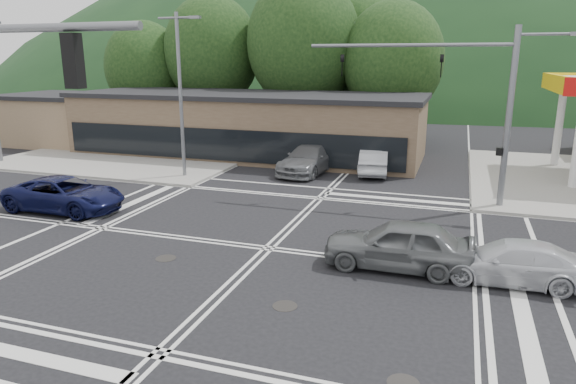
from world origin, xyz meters
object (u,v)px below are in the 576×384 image
(car_northbound, at_px, (310,159))
(car_blue_west, at_px, (64,194))
(car_queue_a, at_px, (374,161))
(car_grey_center, at_px, (399,244))
(car_silver_east, at_px, (511,262))
(car_queue_b, at_px, (376,161))

(car_northbound, bearing_deg, car_blue_west, -118.61)
(car_blue_west, distance_m, car_queue_a, 16.83)
(car_blue_west, bearing_deg, car_northbound, -36.90)
(car_blue_west, distance_m, car_grey_center, 15.06)
(car_queue_a, bearing_deg, car_silver_east, 107.24)
(car_silver_east, xyz_separation_m, car_queue_b, (-6.39, 14.30, 0.05))
(car_queue_b, bearing_deg, car_silver_east, 115.51)
(car_queue_b, bearing_deg, car_queue_a, 83.94)
(car_queue_a, bearing_deg, car_queue_b, -105.33)
(car_silver_east, distance_m, car_northbound, 16.44)
(car_grey_center, height_order, car_northbound, car_northbound)
(car_blue_west, xyz_separation_m, car_grey_center, (14.94, -1.87, 0.07))
(car_silver_east, height_order, car_queue_b, car_queue_b)
(car_blue_west, relative_size, car_queue_b, 1.32)
(car_grey_center, bearing_deg, car_queue_b, -168.59)
(car_blue_west, height_order, car_northbound, car_northbound)
(car_blue_west, height_order, car_queue_a, car_blue_west)
(car_silver_east, distance_m, car_queue_b, 15.66)
(car_grey_center, relative_size, car_queue_b, 1.17)
(car_grey_center, height_order, car_queue_b, car_grey_center)
(car_silver_east, bearing_deg, car_blue_west, -96.73)
(car_grey_center, xyz_separation_m, car_queue_b, (-3.01, 14.30, -0.12))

